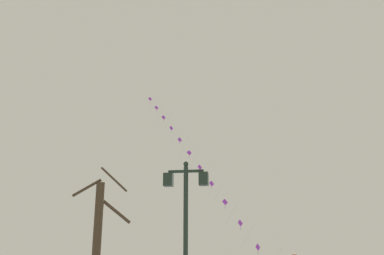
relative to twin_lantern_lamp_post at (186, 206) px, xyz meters
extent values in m
cylinder|color=#1E2D23|center=(0.00, 0.00, -0.95)|extent=(0.14, 0.14, 4.30)
sphere|color=#1E2D23|center=(0.00, 0.00, 1.28)|extent=(0.16, 0.16, 0.16)
cube|color=#1E2D23|center=(0.00, 0.00, 1.05)|extent=(1.10, 0.08, 0.08)
cube|color=#1E2D23|center=(-0.55, 0.00, 0.80)|extent=(0.28, 0.28, 0.40)
cube|color=beige|center=(-0.55, 0.00, 0.80)|extent=(0.19, 0.19, 0.30)
cube|color=#1E2D23|center=(0.55, 0.00, 0.80)|extent=(0.28, 0.28, 0.40)
cube|color=beige|center=(0.55, 0.00, 0.80)|extent=(0.19, 0.19, 0.30)
cylinder|color=silver|center=(1.63, 12.22, -0.39)|extent=(0.99, 1.27, 1.41)
cylinder|color=silver|center=(0.66, 13.46, 1.01)|extent=(0.99, 1.27, 1.41)
cylinder|color=silver|center=(-0.30, 14.71, 2.40)|extent=(0.99, 1.27, 1.41)
cylinder|color=silver|center=(-1.27, 15.95, 3.79)|extent=(0.99, 1.27, 1.41)
cylinder|color=silver|center=(-2.24, 17.20, 5.19)|extent=(0.99, 1.27, 1.41)
cylinder|color=silver|center=(-3.20, 18.44, 6.58)|extent=(0.99, 1.27, 1.41)
cylinder|color=silver|center=(-4.17, 19.69, 7.98)|extent=(0.99, 1.27, 1.41)
cylinder|color=silver|center=(-5.14, 20.94, 9.37)|extent=(0.99, 1.27, 1.41)
cylinder|color=silver|center=(-6.10, 22.18, 10.77)|extent=(0.99, 1.27, 1.41)
cylinder|color=silver|center=(-7.07, 23.43, 12.16)|extent=(0.99, 1.27, 1.41)
cube|color=purple|center=(2.11, 11.59, -1.08)|extent=(0.26, 0.32, 0.40)
cylinder|color=purple|center=(2.11, 11.59, -1.35)|extent=(0.03, 0.03, 0.22)
cube|color=purple|center=(1.15, 12.84, 0.31)|extent=(0.29, 0.29, 0.40)
cylinder|color=purple|center=(1.15, 12.84, 0.01)|extent=(0.05, 0.05, 0.28)
cube|color=purple|center=(0.18, 14.09, 1.70)|extent=(0.36, 0.19, 0.40)
cylinder|color=purple|center=(0.18, 14.09, 1.41)|extent=(0.02, 0.03, 0.28)
cube|color=purple|center=(-0.79, 15.33, 3.10)|extent=(0.32, 0.26, 0.40)
cylinder|color=purple|center=(-0.79, 15.33, 2.85)|extent=(0.04, 0.04, 0.19)
cube|color=purple|center=(-1.75, 16.58, 4.49)|extent=(0.29, 0.29, 0.40)
cylinder|color=purple|center=(-1.75, 16.58, 4.24)|extent=(0.03, 0.03, 0.19)
cube|color=purple|center=(-2.72, 17.82, 5.89)|extent=(0.37, 0.18, 0.40)
cylinder|color=purple|center=(-2.72, 17.82, 5.58)|extent=(0.04, 0.05, 0.30)
cube|color=purple|center=(-3.69, 19.07, 7.28)|extent=(0.34, 0.23, 0.40)
cylinder|color=purple|center=(-3.69, 19.07, 7.02)|extent=(0.04, 0.05, 0.22)
cube|color=purple|center=(-4.65, 20.31, 8.67)|extent=(0.27, 0.31, 0.40)
cylinder|color=purple|center=(-4.65, 20.31, 8.39)|extent=(0.04, 0.04, 0.27)
cube|color=purple|center=(-5.62, 21.56, 10.07)|extent=(0.34, 0.23, 0.40)
cylinder|color=purple|center=(-5.62, 21.56, 9.79)|extent=(0.03, 0.04, 0.24)
cube|color=purple|center=(-6.59, 22.80, 11.46)|extent=(0.33, 0.24, 0.40)
cylinder|color=purple|center=(-6.59, 22.80, 11.16)|extent=(0.03, 0.03, 0.30)
cube|color=purple|center=(-7.55, 24.05, 12.86)|extent=(0.32, 0.26, 0.40)
cylinder|color=purple|center=(-7.55, 24.05, 12.56)|extent=(0.03, 0.03, 0.28)
cylinder|color=#423323|center=(-3.38, 1.70, -1.02)|extent=(0.30, 0.30, 4.15)
cylinder|color=#423323|center=(-2.97, 2.19, 0.10)|extent=(0.95, 1.12, 0.89)
cylinder|color=#423323|center=(-2.85, 1.57, 1.14)|extent=(1.12, 0.34, 0.96)
cylinder|color=#423323|center=(-3.81, 1.51, 0.85)|extent=(0.95, 0.48, 0.69)
camera|label=1|loc=(2.07, -12.42, -1.33)|focal=38.71mm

